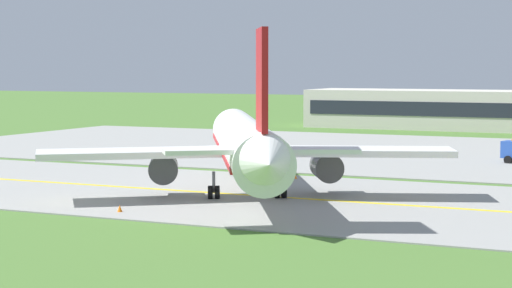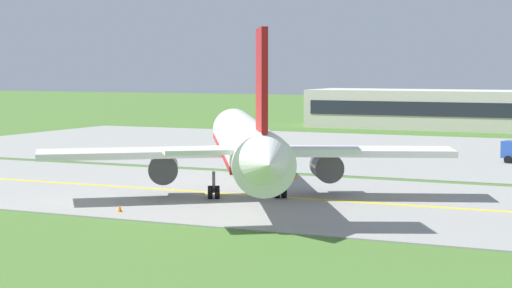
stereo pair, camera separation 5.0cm
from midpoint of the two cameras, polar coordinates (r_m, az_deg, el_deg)
ground_plane at (r=73.48m, az=-0.55°, el=-3.25°), size 500.00×500.00×0.00m
taxiway_strip at (r=73.48m, az=-0.55°, el=-3.21°), size 240.00×28.00×0.10m
apron_pad at (r=110.24m, az=13.68°, el=-0.67°), size 140.00×52.00×0.10m
taxiway_centreline at (r=73.47m, az=-0.55°, el=-3.16°), size 220.00×0.60×0.01m
airplane_lead at (r=72.82m, az=-0.65°, el=-0.05°), size 30.05×36.13×12.70m
terminal_building at (r=154.72m, az=14.88°, el=2.01°), size 63.38×13.90×7.60m
traffic_cone_near_edge at (r=84.24m, az=2.41°, el=-2.01°), size 0.44×0.44×0.60m
traffic_cone_mid_edge at (r=65.70m, az=-8.44°, el=-3.99°), size 0.44×0.44×0.60m
traffic_cone_far_edge at (r=91.47m, az=-5.71°, el=-1.49°), size 0.44×0.44×0.60m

